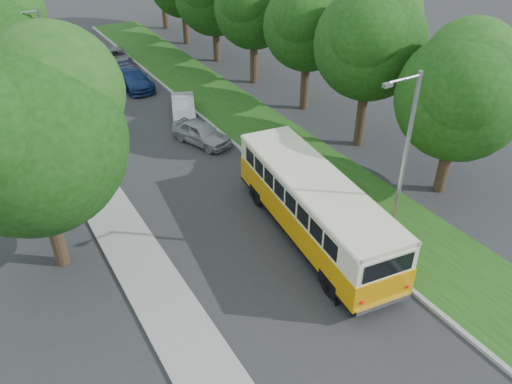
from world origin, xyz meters
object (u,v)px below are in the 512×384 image
lamppost_near (402,166)px  lamppost_far (50,70)px  vintage_bus (314,209)px  car_silver (201,133)px  car_blue (133,79)px  car_grey (116,57)px  car_white (183,107)px

lamppost_near → lamppost_far: (-8.91, 18.50, -0.25)m
lamppost_far → vintage_bus: 17.54m
car_silver → vintage_bus: bearing=-108.1°
car_blue → car_grey: 5.94m
vintage_bus → car_white: 14.71m
lamppost_near → car_silver: lamppost_near is taller
lamppost_far → vintage_bus: lamppost_far is taller
vintage_bus → car_white: size_ratio=2.52×
car_silver → car_white: car_white is taller
vintage_bus → car_grey: vintage_bus is taller
lamppost_far → vintage_bus: size_ratio=0.73×
lamppost_near → car_white: size_ratio=1.96×
lamppost_far → car_white: lamppost_far is taller
lamppost_far → car_grey: 13.85m
car_silver → car_grey: car_silver is taller
lamppost_far → car_blue: (6.30, 5.58, -3.42)m
car_silver → car_white: (0.60, 3.96, 0.01)m
lamppost_far → car_white: size_ratio=1.84×
lamppost_near → car_silver: size_ratio=2.04×
vintage_bus → car_grey: 27.36m
lamppost_near → car_silver: (-2.12, 13.35, -3.70)m
lamppost_far → car_blue: bearing=41.5°
car_blue → lamppost_near: bearing=-86.6°
car_silver → car_grey: size_ratio=0.88×
lamppost_far → vintage_bus: bearing=-66.1°
car_silver → lamppost_far: bearing=123.4°
lamppost_far → car_silver: size_ratio=1.91×
car_silver → car_blue: 10.74m
lamppost_near → car_white: lamppost_near is taller
lamppost_near → vintage_bus: 4.31m
car_white → car_grey: (-0.48, 12.67, -0.06)m
lamppost_far → car_grey: lamppost_far is taller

